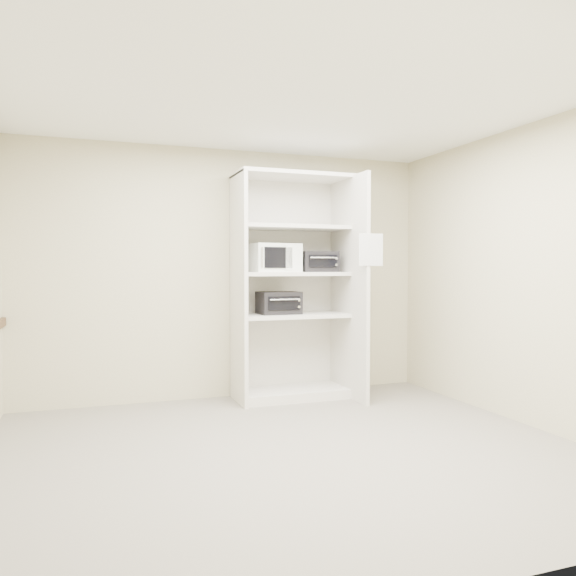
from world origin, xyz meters
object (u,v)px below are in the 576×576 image
object	(u,v)px
toaster_oven_lower	(279,303)
microwave	(274,258)
toaster_oven_upper	(318,262)
shelving_unit	(296,294)

from	to	relation	value
toaster_oven_lower	microwave	bearing A→B (deg)	124.44
toaster_oven_upper	toaster_oven_lower	bearing A→B (deg)	-178.94
toaster_oven_upper	microwave	bearing A→B (deg)	175.04
microwave	toaster_oven_lower	world-z (taller)	microwave
shelving_unit	microwave	distance (m)	0.46
toaster_oven_upper	toaster_oven_lower	world-z (taller)	toaster_oven_upper
shelving_unit	microwave	size ratio (longest dim) A/B	4.76
shelving_unit	toaster_oven_upper	size ratio (longest dim) A/B	6.20
shelving_unit	toaster_oven_lower	bearing A→B (deg)	-178.58
microwave	toaster_oven_upper	world-z (taller)	microwave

